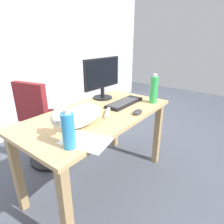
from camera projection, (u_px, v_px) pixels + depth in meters
name	position (u px, v px, depth m)	size (l,w,h in m)	color
ground_plane	(100.00, 180.00, 1.91)	(8.00, 8.00, 0.00)	#474C56
back_wall	(0.00, 39.00, 2.32)	(6.00, 0.04, 2.60)	silver
desk	(98.00, 124.00, 1.69)	(1.38, 0.70, 0.72)	tan
office_chair	(45.00, 129.00, 2.05)	(0.50, 0.48, 0.94)	black
monitor	(102.00, 77.00, 1.95)	(0.48, 0.20, 0.42)	black
keyboard	(124.00, 103.00, 1.86)	(0.44, 0.15, 0.03)	black
cat	(80.00, 116.00, 1.37)	(0.61, 0.20, 0.20)	silver
computer_mouse	(138.00, 112.00, 1.62)	(0.11, 0.06, 0.04)	#333338
paper_sheet	(86.00, 141.00, 1.20)	(0.21, 0.30, 0.00)	white
water_bottle	(154.00, 89.00, 1.85)	(0.07, 0.07, 0.28)	green
spray_bottle	(68.00, 130.00, 1.09)	(0.08, 0.08, 0.24)	#2D8CD1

